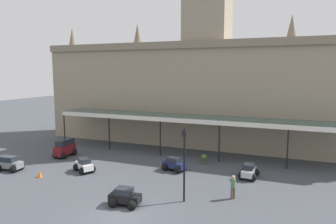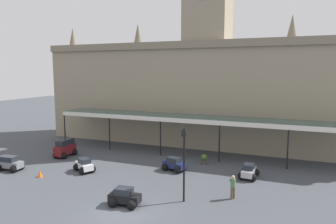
{
  "view_description": "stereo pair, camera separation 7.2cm",
  "coord_description": "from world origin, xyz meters",
  "views": [
    {
      "loc": [
        9.37,
        -15.93,
        8.7
      ],
      "look_at": [
        0.0,
        7.52,
        5.36
      ],
      "focal_mm": 33.39,
      "sensor_mm": 36.0,
      "label": 1
    },
    {
      "loc": [
        9.44,
        -15.91,
        8.7
      ],
      "look_at": [
        0.0,
        7.52,
        5.36
      ],
      "focal_mm": 33.39,
      "sensor_mm": 36.0,
      "label": 2
    }
  ],
  "objects": [
    {
      "name": "entrance_canopy",
      "position": [
        0.0,
        14.34,
        3.93
      ],
      "size": [
        30.84,
        3.26,
        4.08
      ],
      "color": "#38564C",
      "rests_on": "ground"
    },
    {
      "name": "planter_by_canopy",
      "position": [
        1.95,
        11.7,
        0.49
      ],
      "size": [
        0.6,
        0.6,
        0.96
      ],
      "color": "#47423D",
      "rests_on": "ground"
    },
    {
      "name": "car_white_sedan",
      "position": [
        -7.12,
        5.73,
        0.5
      ],
      "size": [
        2.25,
        2.1,
        1.19
      ],
      "color": "silver",
      "rests_on": "ground"
    },
    {
      "name": "car_silver_sedan",
      "position": [
        6.37,
        9.38,
        0.5
      ],
      "size": [
        1.6,
        2.1,
        1.19
      ],
      "color": "#B2B5BA",
      "rests_on": "ground"
    },
    {
      "name": "car_maroon_van",
      "position": [
        -11.93,
        9.0,
        0.81
      ],
      "size": [
        1.61,
        2.41,
        1.77
      ],
      "color": "maroon",
      "rests_on": "ground"
    },
    {
      "name": "car_grey_estate",
      "position": [
        -13.44,
        3.56,
        0.56
      ],
      "size": [
        2.32,
        1.67,
        1.27
      ],
      "color": "slate",
      "rests_on": "ground"
    },
    {
      "name": "station_building",
      "position": [
        0.0,
        19.71,
        6.84
      ],
      "size": [
        39.92,
        6.3,
        21.78
      ],
      "color": "gray",
      "rests_on": "ground"
    },
    {
      "name": "traffic_cone",
      "position": [
        -9.65,
        3.19,
        0.28
      ],
      "size": [
        0.4,
        0.4,
        0.56
      ],
      "primitive_type": "cone",
      "color": "orange",
      "rests_on": "ground"
    },
    {
      "name": "car_black_sedan",
      "position": [
        -0.4,
        0.99,
        0.5
      ],
      "size": [
        2.14,
        1.67,
        1.19
      ],
      "color": "black",
      "rests_on": "ground"
    },
    {
      "name": "ground_plane",
      "position": [
        0.0,
        0.0,
        0.0
      ],
      "size": [
        140.0,
        140.0,
        0.0
      ],
      "primitive_type": "plane",
      "color": "#41454C"
    },
    {
      "name": "pedestrian_beside_cars",
      "position": [
        5.92,
        4.67,
        0.91
      ],
      "size": [
        0.34,
        0.36,
        1.67
      ],
      "color": "brown",
      "rests_on": "ground"
    },
    {
      "name": "car_navy_sedan",
      "position": [
        0.05,
        8.87,
        0.5
      ],
      "size": [
        2.21,
        1.86,
        1.19
      ],
      "color": "#19214C",
      "rests_on": "ground"
    },
    {
      "name": "victorian_lamppost",
      "position": [
        2.95,
        3.03,
        3.12
      ],
      "size": [
        0.3,
        0.3,
        5.03
      ],
      "color": "black",
      "rests_on": "ground"
    }
  ]
}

